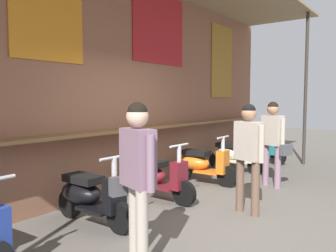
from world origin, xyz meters
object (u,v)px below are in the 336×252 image
Objects in this scene: shopper_passing at (273,136)px; shopper_with_handbag at (137,167)px; scooter_black at (89,195)px; scooter_maroon at (156,176)px; scooter_orange at (201,164)px; scooter_teal at (257,148)px; scooter_cream at (233,154)px; shopper_browsing at (248,147)px.

shopper_with_handbag is at bearing -159.28° from shopper_passing.
scooter_black is 1.00× the size of scooter_maroon.
scooter_orange and scooter_teal have the same top height.
scooter_orange is at bearing 90.91° from scooter_maroon.
shopper_passing reaches higher than scooter_teal.
scooter_orange is 1.00× the size of scooter_teal.
shopper_passing is (-0.88, -1.26, 0.60)m from scooter_cream.
scooter_teal is at bearing 87.05° from scooter_orange.
shopper_with_handbag is (-6.17, -1.29, 0.61)m from scooter_teal.
scooter_maroon is 1.65m from shopper_browsing.
scooter_orange is 0.87× the size of shopper_browsing.
scooter_maroon is 0.86× the size of shopper_passing.
scooter_black is 0.87× the size of shopper_browsing.
scooter_teal is at bearing 38.18° from shopper_browsing.
scooter_cream is 4.96m from shopper_with_handbag.
shopper_with_handbag is 1.02× the size of shopper_browsing.
shopper_passing is (1.99, -1.26, 0.60)m from scooter_maroon.
scooter_cream is (1.44, 0.00, 0.00)m from scooter_orange.
scooter_cream is 3.08m from shopper_browsing.
scooter_orange is at bearing -89.13° from scooter_cream.
scooter_teal is (2.85, 0.00, 0.00)m from scooter_orange.
scooter_orange is 0.86× the size of shopper_passing.
shopper_browsing reaches higher than scooter_cream.
shopper_with_handbag is at bearing -54.70° from scooter_maroon.
shopper_browsing reaches higher than scooter_black.
shopper_passing is (1.73, 0.26, 0.00)m from shopper_browsing.
scooter_black is 1.50m from shopper_with_handbag.
shopper_passing is at bearing -161.21° from shopper_with_handbag.
scooter_cream is 1.41m from scooter_teal.
scooter_black is at bearing -89.09° from scooter_maroon.
scooter_black is at bearing -92.95° from scooter_orange.
shopper_with_handbag reaches higher than scooter_cream.
shopper_with_handbag reaches higher than scooter_orange.
shopper_passing is (3.40, -1.26, 0.60)m from scooter_black.
shopper_passing reaches higher than shopper_browsing.
scooter_maroon is 2.37m from shopper_with_handbag.
scooter_cream is at bearing -146.52° from shopper_with_handbag.
scooter_black and scooter_orange have the same top height.
scooter_black is 3.68m from shopper_passing.
shopper_browsing is 0.99× the size of shopper_passing.
shopper_with_handbag reaches higher than scooter_black.
scooter_orange is 0.85× the size of shopper_with_handbag.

